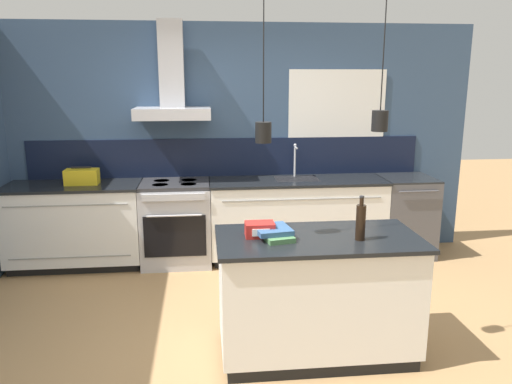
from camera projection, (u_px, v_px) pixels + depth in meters
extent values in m
plane|color=#A87F51|center=(243.00, 335.00, 4.00)|extent=(16.00, 16.00, 0.00)
cube|color=#354C6B|center=(228.00, 141.00, 5.67)|extent=(5.60, 0.06, 2.60)
cube|color=black|center=(228.00, 157.00, 5.68)|extent=(4.42, 0.02, 0.43)
cube|color=white|center=(337.00, 113.00, 5.69)|extent=(1.12, 0.01, 0.96)
cube|color=black|center=(337.00, 112.00, 5.70)|extent=(1.04, 0.01, 0.88)
cube|color=#B5B5BA|center=(173.00, 113.00, 5.28)|extent=(0.80, 0.46, 0.12)
cube|color=#B5B5BA|center=(171.00, 64.00, 5.26)|extent=(0.26, 0.20, 0.90)
cylinder|color=black|center=(264.00, 54.00, 3.24)|extent=(0.01, 0.01, 0.87)
cylinder|color=black|center=(263.00, 132.00, 3.35)|extent=(0.11, 0.11, 0.14)
sphere|color=#F9D18C|center=(263.00, 132.00, 3.35)|extent=(0.06, 0.06, 0.06)
cylinder|color=black|center=(384.00, 48.00, 3.24)|extent=(0.01, 0.01, 0.80)
cylinder|color=black|center=(380.00, 121.00, 3.35)|extent=(0.11, 0.11, 0.14)
sphere|color=#F9D18C|center=(380.00, 121.00, 3.35)|extent=(0.06, 0.06, 0.06)
cube|color=black|center=(80.00, 261.00, 5.49)|extent=(1.34, 0.56, 0.09)
cube|color=white|center=(76.00, 223.00, 5.36)|extent=(1.39, 0.62, 0.79)
cube|color=gray|center=(66.00, 206.00, 4.99)|extent=(1.22, 0.01, 0.01)
cube|color=gray|center=(70.00, 257.00, 5.12)|extent=(1.22, 0.01, 0.01)
cube|color=black|center=(72.00, 186.00, 5.26)|extent=(1.41, 0.64, 0.03)
cube|color=black|center=(296.00, 253.00, 5.74)|extent=(1.87, 0.56, 0.09)
cube|color=white|center=(297.00, 216.00, 5.61)|extent=(1.93, 0.62, 0.79)
cube|color=gray|center=(303.00, 199.00, 5.24)|extent=(1.70, 0.01, 0.01)
cube|color=gray|center=(302.00, 249.00, 5.37)|extent=(1.70, 0.01, 0.01)
cube|color=black|center=(297.00, 181.00, 5.51)|extent=(1.95, 0.64, 0.03)
cube|color=#262628|center=(297.00, 179.00, 5.56)|extent=(0.48, 0.34, 0.01)
cylinder|color=#B5B5BA|center=(295.00, 161.00, 5.65)|extent=(0.02, 0.02, 0.36)
sphere|color=#B5B5BA|center=(295.00, 145.00, 5.60)|extent=(0.03, 0.03, 0.03)
cylinder|color=#B5B5BA|center=(296.00, 148.00, 5.55)|extent=(0.02, 0.12, 0.02)
cube|color=#B5B5BA|center=(176.00, 224.00, 5.48)|extent=(0.75, 0.62, 0.87)
cube|color=black|center=(175.00, 236.00, 5.18)|extent=(0.64, 0.02, 0.44)
cylinder|color=#B5B5BA|center=(174.00, 216.00, 5.11)|extent=(0.56, 0.02, 0.02)
cube|color=#B5B5BA|center=(174.00, 197.00, 5.08)|extent=(0.64, 0.02, 0.07)
cube|color=#2D2D30|center=(175.00, 184.00, 5.38)|extent=(0.75, 0.60, 0.04)
cylinder|color=black|center=(162.00, 181.00, 5.46)|extent=(0.17, 0.17, 0.00)
cylinder|color=black|center=(189.00, 180.00, 5.49)|extent=(0.17, 0.17, 0.00)
cylinder|color=black|center=(160.00, 185.00, 5.25)|extent=(0.17, 0.17, 0.00)
cylinder|color=black|center=(189.00, 184.00, 5.28)|extent=(0.17, 0.17, 0.00)
cube|color=#4C4C51|center=(404.00, 217.00, 5.75)|extent=(0.58, 0.62, 0.89)
cube|color=black|center=(407.00, 178.00, 5.64)|extent=(0.58, 0.62, 0.02)
cylinder|color=#4C4C51|center=(419.00, 191.00, 5.34)|extent=(0.44, 0.02, 0.02)
cube|color=black|center=(315.00, 346.00, 3.75)|extent=(1.35, 0.67, 0.09)
cube|color=white|center=(317.00, 292.00, 3.65)|extent=(1.41, 0.70, 0.79)
cube|color=black|center=(318.00, 239.00, 3.55)|extent=(1.46, 0.75, 0.03)
cylinder|color=black|center=(361.00, 223.00, 3.45)|extent=(0.07, 0.07, 0.25)
cylinder|color=black|center=(362.00, 201.00, 3.42)|extent=(0.03, 0.03, 0.06)
cylinder|color=#262628|center=(362.00, 197.00, 3.41)|extent=(0.03, 0.03, 0.01)
cube|color=#4C7F4C|center=(275.00, 235.00, 3.53)|extent=(0.25, 0.37, 0.04)
cube|color=#335684|center=(272.00, 230.00, 3.53)|extent=(0.28, 0.30, 0.04)
cube|color=red|center=(260.00, 229.00, 3.55)|extent=(0.21, 0.15, 0.10)
cube|color=white|center=(261.00, 233.00, 3.47)|extent=(0.12, 0.01, 0.05)
cube|color=gold|center=(82.00, 177.00, 5.25)|extent=(0.34, 0.18, 0.16)
cylinder|color=black|center=(81.00, 167.00, 5.23)|extent=(0.20, 0.02, 0.02)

